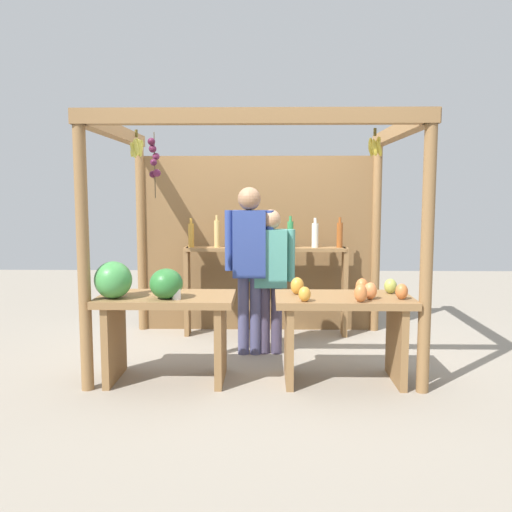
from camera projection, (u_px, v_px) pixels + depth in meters
name	position (u px, v px, depth m)	size (l,w,h in m)	color
ground_plane	(256.00, 354.00, 5.49)	(12.00, 12.00, 0.00)	gray
market_stall	(257.00, 219.00, 5.77)	(2.85, 2.13, 2.25)	olive
fruit_counter_left	(156.00, 308.00, 4.63)	(1.18, 0.65, 1.04)	olive
fruit_counter_right	(344.00, 318.00, 4.65)	(1.15, 0.64, 0.88)	olive
bottle_shelf_unit	(266.00, 265.00, 6.15)	(1.82, 0.22, 1.36)	olive
vendor_man	(249.00, 255.00, 5.39)	(0.48, 0.22, 1.66)	#4E4F78
vendor_woman	(271.00, 269.00, 5.44)	(0.48, 0.20, 1.44)	#49405B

